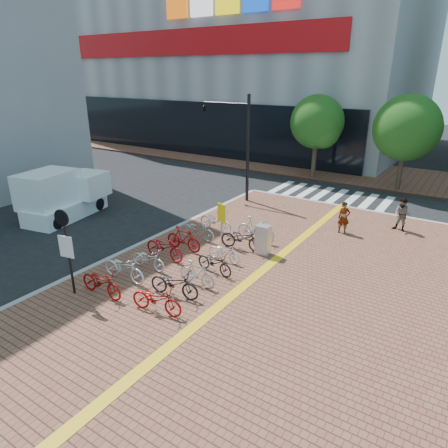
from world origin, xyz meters
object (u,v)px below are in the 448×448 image
Objects in this scene: bike_10 at (215,262)px; yellow_sign at (221,216)px; bike_6 at (216,221)px; traffic_light_pole at (227,127)px; bike_9 at (197,274)px; pedestrian_a at (344,218)px; bike_8 at (174,283)px; pedestrian_b at (402,215)px; bike_11 at (224,252)px; bike_13 at (256,229)px; bike_12 at (242,238)px; bike_7 at (157,299)px; bike_2 at (149,259)px; utility_box at (263,240)px; bike_0 at (101,282)px; bike_1 at (124,268)px; bike_3 at (165,247)px; notice_sign at (66,242)px; bike_5 at (198,230)px; bike_4 at (183,239)px; box_truck at (63,196)px.

yellow_sign reaches higher than bike_10.
traffic_light_pole is (-2.74, 5.24, 3.78)m from bike_6.
bike_9 is 8.55m from pedestrian_a.
bike_8 is 1.14× the size of pedestrian_b.
bike_13 is (0.06, 2.57, 0.17)m from bike_11.
bike_12 is at bearing 0.60° from yellow_sign.
traffic_light_pole is (-5.16, 12.18, 3.82)m from bike_7.
bike_2 is 0.96× the size of bike_10.
pedestrian_a is at bearing 46.36° from yellow_sign.
utility_box is (0.99, 1.53, 0.23)m from bike_11.
bike_0 is 0.99× the size of bike_13.
bike_13 is at bearing -83.08° from bike_6.
bike_7 is 0.93× the size of bike_12.
bike_6 reaches higher than bike_11.
utility_box reaches higher than bike_11.
pedestrian_a is (5.23, 10.45, 0.28)m from bike_0.
bike_1 is 2.26m from bike_3.
bike_10 is 10.98m from traffic_light_pole.
bike_1 is 0.99× the size of bike_6.
bike_5 is at bearing 83.33° from notice_sign.
bike_7 is at bearing -83.65° from bike_0.
yellow_sign is (-1.33, 5.78, 0.85)m from bike_7.
bike_11 is (-0.07, 3.27, -0.08)m from bike_8.
pedestrian_a is at bearing -31.33° from bike_1.
bike_1 is at bearing 60.31° from bike_7.
bike_4 is 0.96× the size of bike_7.
pedestrian_a is (2.87, 10.20, 0.29)m from bike_7.
bike_6 is 0.41× the size of box_truck.
bike_9 is 11.15m from pedestrian_b.
traffic_light_pole is (-5.19, 10.04, 3.83)m from bike_9.
bike_6 is at bearing 161.87° from utility_box.
bike_2 is 0.85× the size of bike_13.
bike_13 reaches higher than bike_5.
traffic_light_pole reaches higher than bike_7.
yellow_sign is at bearing -83.29° from bike_5.
bike_6 is 0.32× the size of traffic_light_pole.
bike_9 is 0.50× the size of notice_sign.
bike_3 is at bearing 28.72° from bike_7.
bike_13 is (2.29, 3.74, 0.06)m from bike_3.
bike_9 is at bearing -146.18° from bike_6.
bike_0 is 1.21m from bike_1.
bike_6 is (0.12, 1.31, 0.04)m from bike_5.
bike_1 is at bearing -103.49° from yellow_sign.
bike_0 is 2.41m from bike_2.
bike_8 is at bearing -100.88° from utility_box.
bike_13 is 1.40m from utility_box.
pedestrian_a reaches higher than bike_4.
bike_12 is 1.36m from yellow_sign.
bike_9 reaches higher than bike_11.
pedestrian_b is (7.66, 8.81, 0.31)m from bike_3.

